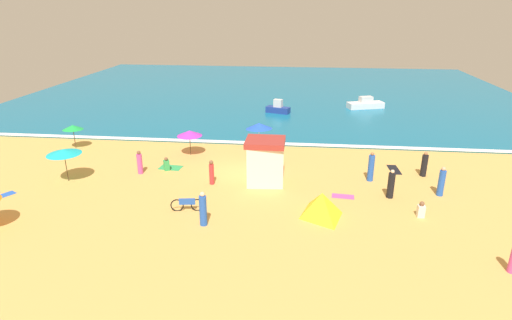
{
  "coord_description": "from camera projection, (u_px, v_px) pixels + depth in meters",
  "views": [
    {
      "loc": [
        3.59,
        -25.26,
        10.54
      ],
      "look_at": [
        0.75,
        0.54,
        0.8
      ],
      "focal_mm": 29.17,
      "sensor_mm": 36.0,
      "label": 1
    }
  ],
  "objects": [
    {
      "name": "ground_plane",
      "position": [
        244.0,
        174.0,
        27.58
      ],
      "size": [
        60.0,
        60.0,
        0.0
      ],
      "primitive_type": "plane",
      "color": "#E0A856"
    },
    {
      "name": "ocean_water",
      "position": [
        274.0,
        91.0,
        53.62
      ],
      "size": [
        60.0,
        44.0,
        0.1
      ],
      "primitive_type": "cube",
      "color": "#146B93",
      "rests_on": "ground_plane"
    },
    {
      "name": "wave_breaker_foam",
      "position": [
        255.0,
        143.0,
        33.41
      ],
      "size": [
        57.0,
        0.7,
        0.01
      ],
      "primitive_type": "cube",
      "color": "white",
      "rests_on": "ocean_water"
    },
    {
      "name": "lifeguard_cabana",
      "position": [
        265.0,
        161.0,
        25.71
      ],
      "size": [
        2.38,
        2.16,
        2.85
      ],
      "color": "white",
      "rests_on": "ground_plane"
    },
    {
      "name": "beach_umbrella_0",
      "position": [
        190.0,
        133.0,
        30.46
      ],
      "size": [
        2.1,
        2.11,
        1.89
      ],
      "color": "#4C3823",
      "rests_on": "ground_plane"
    },
    {
      "name": "beach_umbrella_2",
      "position": [
        73.0,
        127.0,
        31.9
      ],
      "size": [
        1.94,
        1.95,
        1.89
      ],
      "color": "#4C3823",
      "rests_on": "ground_plane"
    },
    {
      "name": "beach_umbrella_3",
      "position": [
        64.0,
        152.0,
        25.78
      ],
      "size": [
        2.92,
        2.92,
        2.15
      ],
      "color": "#4C3823",
      "rests_on": "ground_plane"
    },
    {
      "name": "beach_umbrella_4",
      "position": [
        259.0,
        126.0,
        30.76
      ],
      "size": [
        2.76,
        2.76,
        2.37
      ],
      "color": "silver",
      "rests_on": "ground_plane"
    },
    {
      "name": "beach_tent",
      "position": [
        322.0,
        205.0,
        21.85
      ],
      "size": [
        2.53,
        2.77,
        1.34
      ],
      "color": "yellow",
      "rests_on": "ground_plane"
    },
    {
      "name": "parked_bicycle",
      "position": [
        187.0,
        204.0,
        22.5
      ],
      "size": [
        1.81,
        0.32,
        0.76
      ],
      "color": "black",
      "rests_on": "ground_plane"
    },
    {
      "name": "beachgoer_0",
      "position": [
        441.0,
        182.0,
        24.17
      ],
      "size": [
        0.51,
        0.51,
        1.79
      ],
      "color": "blue",
      "rests_on": "ground_plane"
    },
    {
      "name": "beachgoer_1",
      "position": [
        212.0,
        173.0,
        25.73
      ],
      "size": [
        0.42,
        0.42,
        1.58
      ],
      "color": "red",
      "rests_on": "ground_plane"
    },
    {
      "name": "beachgoer_3",
      "position": [
        167.0,
        164.0,
        28.02
      ],
      "size": [
        0.49,
        0.49,
        0.93
      ],
      "color": "green",
      "rests_on": "ground_plane"
    },
    {
      "name": "beachgoer_4",
      "position": [
        371.0,
        167.0,
        26.21
      ],
      "size": [
        0.52,
        0.52,
        1.91
      ],
      "color": "blue",
      "rests_on": "ground_plane"
    },
    {
      "name": "beachgoer_5",
      "position": [
        140.0,
        163.0,
        27.38
      ],
      "size": [
        0.49,
        0.49,
        1.58
      ],
      "color": "#D84CA5",
      "rests_on": "ground_plane"
    },
    {
      "name": "beachgoer_6",
      "position": [
        421.0,
        210.0,
        21.85
      ],
      "size": [
        0.36,
        0.36,
        0.89
      ],
      "color": "white",
      "rests_on": "ground_plane"
    },
    {
      "name": "beachgoer_7",
      "position": [
        424.0,
        165.0,
        26.96
      ],
      "size": [
        0.54,
        0.54,
        1.66
      ],
      "color": "black",
      "rests_on": "ground_plane"
    },
    {
      "name": "beachgoer_8",
      "position": [
        391.0,
        185.0,
        23.91
      ],
      "size": [
        0.4,
        0.4,
        1.73
      ],
      "color": "black",
      "rests_on": "ground_plane"
    },
    {
      "name": "beachgoer_9",
      "position": [
        203.0,
        210.0,
        20.89
      ],
      "size": [
        0.5,
        0.5,
        1.84
      ],
      "color": "blue",
      "rests_on": "ground_plane"
    },
    {
      "name": "beachgoer_10",
      "position": [
        280.0,
        154.0,
        28.83
      ],
      "size": [
        0.43,
        0.43,
        1.72
      ],
      "color": "red",
      "rests_on": "ground_plane"
    },
    {
      "name": "beach_towel_0",
      "position": [
        171.0,
        168.0,
        28.6
      ],
      "size": [
        1.63,
        1.14,
        0.01
      ],
      "color": "green",
      "rests_on": "ground_plane"
    },
    {
      "name": "beach_towel_1",
      "position": [
        343.0,
        196.0,
        24.3
      ],
      "size": [
        1.34,
        0.75,
        0.01
      ],
      "color": "#D84CA5",
      "rests_on": "ground_plane"
    },
    {
      "name": "beach_towel_2",
      "position": [
        394.0,
        170.0,
        28.24
      ],
      "size": [
        0.74,
        1.8,
        0.01
      ],
      "color": "black",
      "rests_on": "ground_plane"
    },
    {
      "name": "beach_towel_3",
      "position": [
        1.0,
        196.0,
        24.34
      ],
      "size": [
        1.27,
        1.6,
        0.01
      ],
      "color": "blue",
      "rests_on": "ground_plane"
    },
    {
      "name": "small_boat_0",
      "position": [
        365.0,
        104.0,
        44.51
      ],
      "size": [
        4.07,
        2.45,
        1.24
      ],
      "color": "white",
      "rests_on": "ocean_water"
    },
    {
      "name": "small_boat_1",
      "position": [
        278.0,
        108.0,
        42.54
      ],
      "size": [
        2.57,
        1.64,
        1.39
      ],
      "color": "navy",
      "rests_on": "ocean_water"
    }
  ]
}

